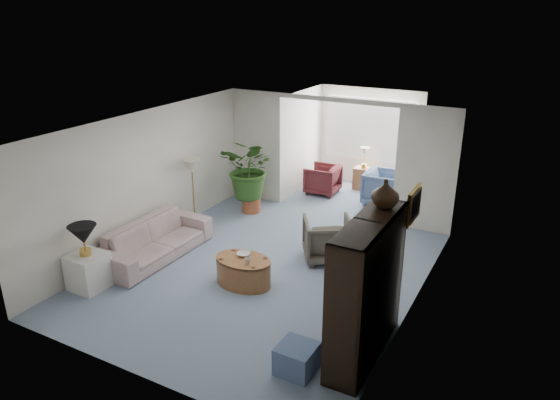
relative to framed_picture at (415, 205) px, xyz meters
The scene contains 26 objects.
floor 2.99m from the framed_picture, behind, with size 6.00×6.00×0.00m, color gray.
sunroom_floor 5.16m from the framed_picture, 120.36° to the left, with size 2.60×2.60×0.00m, color gray.
back_pier_left 5.37m from the framed_picture, 144.59° to the left, with size 1.20×0.12×2.50m, color white.
back_pier_right 3.18m from the framed_picture, 100.24° to the left, with size 1.20×0.12×2.50m, color white.
back_header 4.03m from the framed_picture, 128.43° to the left, with size 2.60×0.12×0.10m, color white.
window_pane 5.83m from the framed_picture, 114.98° to the left, with size 2.20×0.02×1.50m, color white.
window_blinds 5.81m from the framed_picture, 115.11° to the left, with size 2.20×0.02×1.50m, color white.
framed_picture is the anchor object (origin of this frame).
sofa 4.65m from the framed_picture, behind, with size 2.24×0.88×0.65m, color beige.
end_table 5.12m from the framed_picture, 160.12° to the right, with size 0.53×0.53×0.58m, color white.
table_lamp 4.99m from the framed_picture, 160.12° to the right, with size 0.44×0.44×0.30m, color black.
floor_lamp 4.88m from the framed_picture, 165.98° to the left, with size 0.36×0.36×0.28m, color beige.
coffee_table 2.96m from the framed_picture, behind, with size 0.95×0.95×0.45m, color #956336.
coffee_bowl 2.88m from the framed_picture, behind, with size 0.21×0.21×0.05m, color silver.
coffee_cup 2.72m from the framed_picture, 168.05° to the right, with size 0.10×0.10×0.09m, color beige.
wingback_chair 2.40m from the framed_picture, 148.14° to the left, with size 0.81×0.83×0.76m, color #575145.
side_table_dark 2.21m from the framed_picture, 126.40° to the left, with size 0.45×0.36×0.55m, color black.
entertainment_cabinet 1.41m from the framed_picture, 101.19° to the right, with size 0.45×1.68×1.86m, color black.
cabinet_urn 0.78m from the framed_picture, 109.13° to the right, with size 0.35×0.35×0.36m, color black.
ottoman 2.57m from the framed_picture, 113.35° to the right, with size 0.45×0.45×0.36m, color slate.
plant_pot 4.92m from the framed_picture, 150.12° to the left, with size 0.40×0.40×0.32m, color #9B4C2D.
house_plant 4.73m from the framed_picture, 150.12° to the left, with size 1.20×1.04×1.33m, color #2B521C.
sunroom_chair_blue 4.66m from the framed_picture, 111.89° to the left, with size 0.82×0.84×0.77m, color slate.
sunroom_chair_maroon 5.39m from the framed_picture, 127.37° to the left, with size 0.73×0.75×0.68m, color maroon.
sunroom_table 5.64m from the framed_picture, 116.27° to the left, with size 0.44×0.34×0.54m, color #956336.
shelf_clutter 1.44m from the framed_picture, 102.40° to the right, with size 0.30×1.10×1.06m.
Camera 1 is at (3.95, -6.70, 4.26)m, focal length 33.16 mm.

